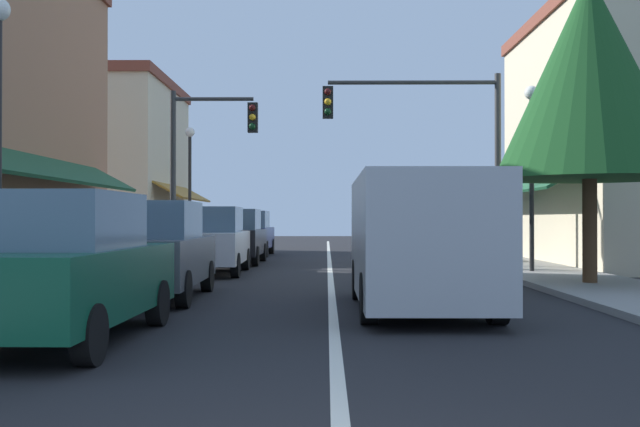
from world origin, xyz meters
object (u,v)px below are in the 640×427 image
(parked_car_second_left, at_px, (153,251))
(parked_car_nearest_left, at_px, (62,268))
(traffic_signal_left_corner, at_px, (201,151))
(tree_right_near, at_px, (589,76))
(parked_car_far_left, at_px, (235,237))
(street_lamp_right_mid, at_px, (532,148))
(parked_car_distant_left, at_px, (248,233))
(traffic_signal_mast_arm, at_px, (436,135))
(street_lamp_left_far, at_px, (190,170))
(parked_car_third_left, at_px, (211,241))
(van_in_lane, at_px, (418,238))

(parked_car_second_left, bearing_deg, parked_car_nearest_left, -90.77)
(traffic_signal_left_corner, relative_size, tree_right_near, 0.81)
(parked_car_far_left, bearing_deg, street_lamp_right_mid, -30.53)
(parked_car_nearest_left, distance_m, parked_car_far_left, 15.02)
(parked_car_distant_left, xyz_separation_m, traffic_signal_mast_arm, (6.23, -8.07, 2.96))
(parked_car_far_left, bearing_deg, street_lamp_left_far, 123.36)
(parked_car_far_left, bearing_deg, parked_car_distant_left, 91.34)
(parked_car_second_left, distance_m, parked_car_distant_left, 15.64)
(parked_car_distant_left, height_order, street_lamp_left_far, street_lamp_left_far)
(traffic_signal_mast_arm, xyz_separation_m, street_lamp_right_mid, (2.14, -2.01, -0.56))
(parked_car_third_left, bearing_deg, tree_right_near, -25.15)
(parked_car_third_left, relative_size, parked_car_far_left, 1.01)
(parked_car_distant_left, relative_size, traffic_signal_mast_arm, 0.73)
(street_lamp_left_far, bearing_deg, van_in_lane, -66.63)
(parked_car_second_left, xyz_separation_m, parked_car_far_left, (0.17, 10.42, 0.00))
(traffic_signal_mast_arm, bearing_deg, parked_car_second_left, -129.69)
(tree_right_near, bearing_deg, parked_car_third_left, 155.96)
(parked_car_distant_left, bearing_deg, van_in_lane, -74.45)
(parked_car_third_left, bearing_deg, van_in_lane, -60.11)
(parked_car_third_left, height_order, street_lamp_right_mid, street_lamp_right_mid)
(parked_car_nearest_left, bearing_deg, traffic_signal_left_corner, 93.93)
(street_lamp_right_mid, relative_size, tree_right_near, 0.73)
(parked_car_far_left, xyz_separation_m, street_lamp_right_mid, (8.25, -4.86, 2.40))
(traffic_signal_mast_arm, bearing_deg, parked_car_third_left, -166.06)
(parked_car_third_left, xyz_separation_m, traffic_signal_mast_arm, (6.19, 1.54, 2.96))
(parked_car_second_left, relative_size, tree_right_near, 0.62)
(traffic_signal_mast_arm, bearing_deg, street_lamp_right_mid, -43.12)
(parked_car_second_left, distance_m, van_in_lane, 4.86)
(parked_car_third_left, bearing_deg, street_lamp_left_far, 103.64)
(parked_car_second_left, relative_size, parked_car_third_left, 1.00)
(parked_car_third_left, relative_size, traffic_signal_left_corner, 0.77)
(van_in_lane, relative_size, traffic_signal_left_corner, 0.96)
(parked_car_second_left, xyz_separation_m, parked_car_third_left, (0.09, 6.03, 0.00))
(traffic_signal_mast_arm, relative_size, street_lamp_left_far, 1.16)
(parked_car_third_left, height_order, van_in_lane, van_in_lane)
(parked_car_distant_left, height_order, street_lamp_right_mid, street_lamp_right_mid)
(parked_car_nearest_left, bearing_deg, traffic_signal_mast_arm, 63.77)
(parked_car_second_left, height_order, parked_car_third_left, same)
(van_in_lane, bearing_deg, parked_car_distant_left, 105.00)
(parked_car_distant_left, xyz_separation_m, traffic_signal_left_corner, (-0.72, -6.67, 2.65))
(parked_car_third_left, bearing_deg, parked_car_distant_left, 89.13)
(parked_car_second_left, xyz_separation_m, street_lamp_right_mid, (8.43, 5.56, 2.40))
(traffic_signal_left_corner, xyz_separation_m, tree_right_near, (9.36, -6.77, 0.94))
(tree_right_near, bearing_deg, parked_car_nearest_left, -141.88)
(parked_car_third_left, distance_m, parked_car_distant_left, 9.60)
(parked_car_nearest_left, distance_m, parked_car_distant_left, 20.23)
(parked_car_nearest_left, height_order, parked_car_third_left, same)
(parked_car_nearest_left, xyz_separation_m, parked_car_third_left, (0.06, 10.63, 0.00))
(traffic_signal_left_corner, relative_size, street_lamp_left_far, 1.11)
(traffic_signal_left_corner, bearing_deg, parked_car_far_left, 59.81)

